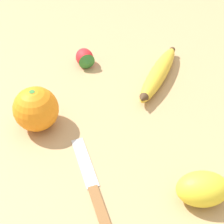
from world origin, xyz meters
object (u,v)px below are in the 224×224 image
Objects in this scene: orange at (36,109)px; paring_knife at (92,184)px; strawberry at (85,58)px; lemon at (203,189)px; banana at (158,74)px.

orange reaches higher than paring_knife.
lemon is (0.42, -0.06, 0.01)m from strawberry.
orange is (-0.04, -0.29, 0.02)m from banana.
strawberry is 0.42m from lemon.
banana is 0.32m from paring_knife.
lemon is 0.51× the size of paring_knife.
lemon is at bearing 22.19° from orange.
strawberry is at bearing 120.56° from orange.
paring_knife is (0.29, -0.18, -0.02)m from strawberry.
banana is 0.18m from strawberry.
orange is 0.44× the size of paring_knife.
lemon is at bearing -26.92° from paring_knife.
lemon reaches higher than banana.
orange is at bearing 109.69° from paring_knife.
orange is 0.22m from strawberry.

